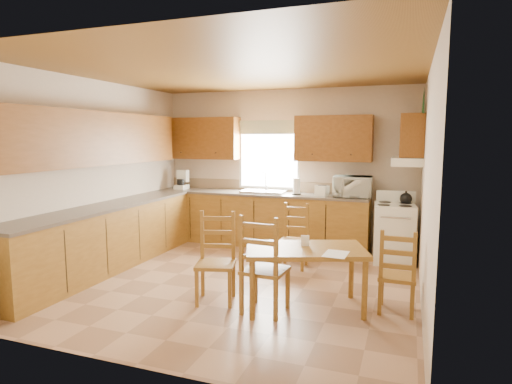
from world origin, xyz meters
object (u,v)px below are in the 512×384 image
(microwave, at_px, (353,186))
(chair_near_right, at_px, (397,271))
(dining_table, at_px, (305,278))
(chair_far_left, at_px, (216,259))
(stove, at_px, (394,234))
(chair_far_right, at_px, (294,237))
(chair_near_left, at_px, (265,264))

(microwave, xyz_separation_m, chair_near_right, (0.78, -2.29, -0.63))
(dining_table, relative_size, chair_near_right, 1.40)
(dining_table, distance_m, chair_far_left, 1.03)
(stove, height_order, chair_far_right, chair_far_right)
(stove, bearing_deg, dining_table, -116.65)
(chair_near_right, relative_size, chair_far_left, 0.90)
(stove, xyz_separation_m, microwave, (-0.67, 0.33, 0.66))
(dining_table, distance_m, chair_near_right, 0.99)
(stove, relative_size, chair_far_right, 0.95)
(chair_far_left, bearing_deg, dining_table, -6.76)
(stove, height_order, chair_near_right, chair_near_right)
(microwave, bearing_deg, chair_far_left, -116.78)
(dining_table, bearing_deg, chair_far_right, 89.56)
(chair_near_right, bearing_deg, chair_near_left, 19.76)
(stove, relative_size, microwave, 1.55)
(stove, height_order, chair_near_left, chair_near_left)
(chair_near_right, xyz_separation_m, chair_far_left, (-1.95, -0.40, 0.05))
(microwave, distance_m, chair_near_right, 2.50)
(chair_near_left, distance_m, chair_near_right, 1.42)
(chair_near_left, distance_m, chair_far_left, 0.62)
(chair_near_right, xyz_separation_m, chair_far_right, (-1.46, 1.17, -0.00))
(dining_table, distance_m, chair_near_left, 0.49)
(chair_near_left, xyz_separation_m, chair_near_right, (1.34, 0.47, -0.08))
(dining_table, xyz_separation_m, chair_near_left, (-0.38, -0.23, 0.19))
(microwave, distance_m, chair_far_left, 2.99)
(chair_near_left, bearing_deg, microwave, -97.53)
(chair_near_right, relative_size, chair_far_right, 1.00)
(chair_far_right, bearing_deg, chair_near_left, -88.12)
(stove, distance_m, chair_near_right, 1.95)
(stove, distance_m, dining_table, 2.35)
(chair_near_right, bearing_deg, microwave, -70.97)
(chair_far_left, xyz_separation_m, chair_far_right, (0.50, 1.57, -0.05))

